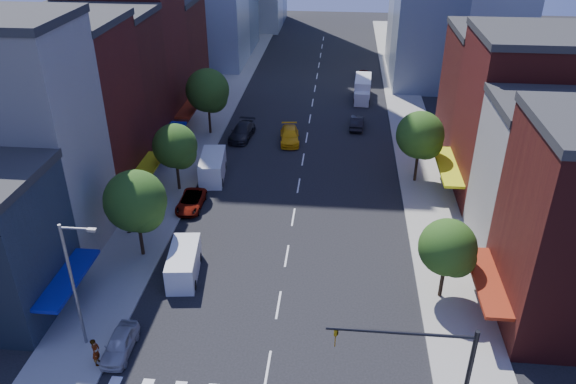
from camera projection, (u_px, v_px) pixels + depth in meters
The scene contains 29 objects.
ground at pixel (268, 369), 34.59m from camera, with size 220.00×220.00×0.00m, color black.
sidewalk_left at pixel (210, 121), 70.45m from camera, with size 5.00×120.00×0.15m, color gray.
sidewalk_right at pixel (411, 128), 68.35m from camera, with size 5.00×120.00×0.15m, color gray.
bldg_left_1 at pixel (11, 143), 42.45m from camera, with size 12.00×8.00×18.00m, color silver.
bldg_left_2 at pixel (63, 115), 50.34m from camera, with size 12.00×9.00×16.00m, color #571814.
bldg_left_3 at pixel (101, 90), 57.99m from camera, with size 12.00×8.00×15.00m, color #4B1412.
bldg_left_4 at pixel (128, 58), 64.91m from camera, with size 12.00×9.00×17.00m, color #571814.
bldg_left_5 at pixel (155, 53), 74.15m from camera, with size 12.00×10.00×13.00m, color #4B1412.
bldg_right_1 at pixel (563, 184), 42.99m from camera, with size 12.00×8.00×12.00m, color silver.
bldg_right_2 at pixel (533, 122), 50.10m from camera, with size 12.00×10.00×15.00m, color #571814.
bldg_right_3 at pixel (504, 96), 59.30m from camera, with size 12.00×10.00×13.00m, color #4B1412.
streetlight at pixel (75, 279), 33.90m from camera, with size 2.25×0.25×9.00m.
tree_left_near at pixel (137, 203), 42.70m from camera, with size 4.80×4.80×7.30m.
tree_left_mid at pixel (176, 148), 52.45m from camera, with size 4.20×4.20×6.65m.
tree_left_far at pixel (209, 92), 64.32m from camera, with size 5.00×5.00×7.75m.
tree_right_near at pixel (450, 250), 38.48m from camera, with size 4.00×4.00×6.20m.
tree_right_far at pixel (421, 137), 53.84m from camera, with size 4.60×4.60×7.20m.
parked_car_front at pixel (120, 344), 35.52m from camera, with size 1.60×3.97×1.35m, color #A3A2A7.
parked_car_second at pixel (184, 254), 44.13m from camera, with size 1.45×4.15×1.37m, color black.
parked_car_third at pixel (191, 202), 51.42m from camera, with size 2.15×4.66×1.29m, color #999999.
parked_car_rear at pixel (242, 132), 65.46m from camera, with size 2.26×5.55×1.61m, color black.
cargo_van_near at pixel (184, 264), 42.22m from camera, with size 2.65×5.35×2.19m.
cargo_van_far at pixel (213, 168), 56.33m from camera, with size 2.86×5.85×2.40m.
taxi at pixel (290, 136), 64.49m from camera, with size 2.12×5.23×1.52m, color #FCB70D.
traffic_car_oncoming at pixel (357, 122), 68.21m from camera, with size 1.54×4.43×1.46m, color black.
traffic_car_far at pixel (363, 74), 85.68m from camera, with size 1.56×3.89×1.32m, color #999999.
box_truck at pixel (362, 89), 77.15m from camera, with size 2.47×7.18×2.85m.
pedestrian_near at pixel (96, 352), 34.31m from camera, with size 0.71×0.46×1.94m, color #999999.
pedestrian_far at pixel (128, 223), 47.46m from camera, with size 0.86×0.67×1.77m, color #999999.
Camera 1 is at (3.65, -24.75, 26.29)m, focal length 35.00 mm.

